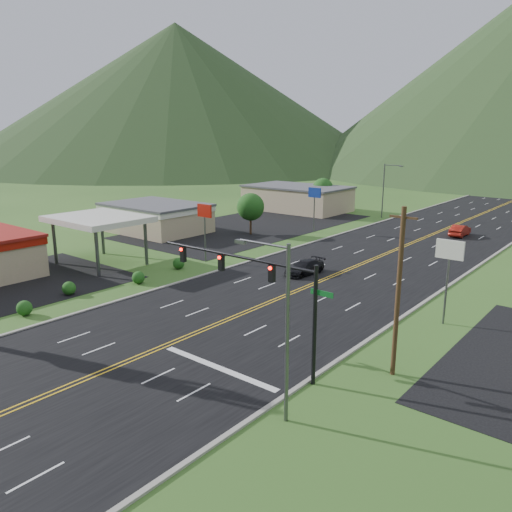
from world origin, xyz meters
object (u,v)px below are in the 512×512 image
Objects in this scene: streetlight_east at (282,321)px; gas_canopy at (98,220)px; streetlight_west at (385,187)px; car_red_far at (460,231)px; traffic_signal at (258,281)px; car_dark_mid at (304,268)px.

streetlight_east is 0.90× the size of gas_canopy.
streetlight_west is 17.45m from car_red_far.
gas_canopy is (-33.18, 12.00, -0.31)m from streetlight_east.
streetlight_west is at bearing 107.97° from traffic_signal.
streetlight_east is 64.21m from streetlight_west.
gas_canopy is 22.52m from car_dark_mid.
traffic_signal is 6.17m from streetlight_east.
streetlight_east is at bearing -69.14° from streetlight_west.
streetlight_east is 26.83m from car_dark_mid.
car_red_far is (-7.86, 52.25, -4.39)m from streetlight_east.
gas_canopy is 47.73m from car_red_far.
car_dark_mid is 30.23m from car_red_far.
gas_canopy is at bearing 164.30° from traffic_signal.
traffic_signal is at bearing 92.91° from car_red_far.
traffic_signal is 29.59m from gas_canopy.
car_dark_mid is 1.01× the size of car_red_far.
traffic_signal reaches higher than gas_canopy.
gas_canopy is 2.06× the size of car_dark_mid.
streetlight_east is 1.00× the size of streetlight_west.
car_red_far is at bearing 57.82° from gas_canopy.
gas_canopy is 2.09× the size of car_red_far.
streetlight_east is at bearing -40.39° from traffic_signal.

